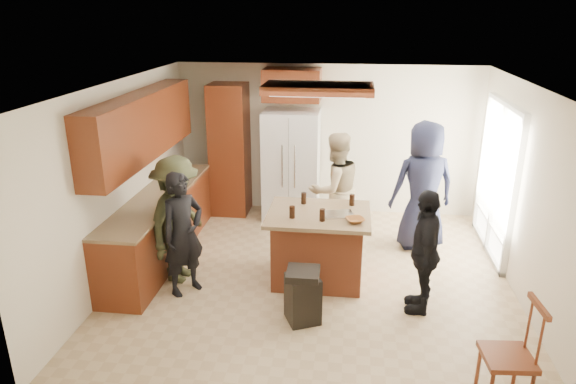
# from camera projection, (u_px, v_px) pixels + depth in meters

# --- Properties ---
(person_front_left) EXTENTS (0.67, 0.70, 1.55)m
(person_front_left) POSITION_uv_depth(u_px,v_px,m) (183.00, 234.00, 6.17)
(person_front_left) COLOR black
(person_front_left) RESTS_ON ground
(person_behind_left) EXTENTS (0.97, 0.88, 1.70)m
(person_behind_left) POSITION_uv_depth(u_px,v_px,m) (335.00, 190.00, 7.44)
(person_behind_left) COLOR tan
(person_behind_left) RESTS_ON ground
(person_behind_right) EXTENTS (1.04, 0.81, 1.88)m
(person_behind_right) POSITION_uv_depth(u_px,v_px,m) (423.00, 186.00, 7.32)
(person_behind_right) COLOR #191C33
(person_behind_right) RESTS_ON ground
(person_side_right) EXTENTS (0.53, 0.91, 1.48)m
(person_side_right) POSITION_uv_depth(u_px,v_px,m) (425.00, 252.00, 5.79)
(person_side_right) COLOR black
(person_side_right) RESTS_ON ground
(person_counter) EXTENTS (0.68, 1.14, 1.65)m
(person_counter) POSITION_uv_depth(u_px,v_px,m) (177.00, 220.00, 6.45)
(person_counter) COLOR #33361F
(person_counter) RESTS_ON ground
(left_cabinetry) EXTENTS (0.64, 3.00, 2.30)m
(left_cabinetry) POSITION_uv_depth(u_px,v_px,m) (154.00, 192.00, 7.03)
(left_cabinetry) COLOR maroon
(left_cabinetry) RESTS_ON ground
(back_wall_units) EXTENTS (1.80, 0.60, 2.45)m
(back_wall_units) POSITION_uv_depth(u_px,v_px,m) (245.00, 134.00, 8.46)
(back_wall_units) COLOR maroon
(back_wall_units) RESTS_ON ground
(refrigerator) EXTENTS (0.90, 0.76, 1.80)m
(refrigerator) POSITION_uv_depth(u_px,v_px,m) (291.00, 165.00, 8.45)
(refrigerator) COLOR white
(refrigerator) RESTS_ON ground
(kitchen_island) EXTENTS (1.28, 1.03, 0.93)m
(kitchen_island) POSITION_uv_depth(u_px,v_px,m) (318.00, 246.00, 6.55)
(kitchen_island) COLOR #AB4D2C
(kitchen_island) RESTS_ON ground
(island_items) EXTENTS (0.94, 0.73, 0.15)m
(island_items) POSITION_uv_depth(u_px,v_px,m) (336.00, 213.00, 6.28)
(island_items) COLOR silver
(island_items) RESTS_ON kitchen_island
(trash_bin) EXTENTS (0.45, 0.45, 0.63)m
(trash_bin) POSITION_uv_depth(u_px,v_px,m) (303.00, 295.00, 5.71)
(trash_bin) COLOR black
(trash_bin) RESTS_ON ground
(spindle_chair) EXTENTS (0.45, 0.45, 0.99)m
(spindle_chair) POSITION_uv_depth(u_px,v_px,m) (510.00, 357.00, 4.49)
(spindle_chair) COLOR maroon
(spindle_chair) RESTS_ON ground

